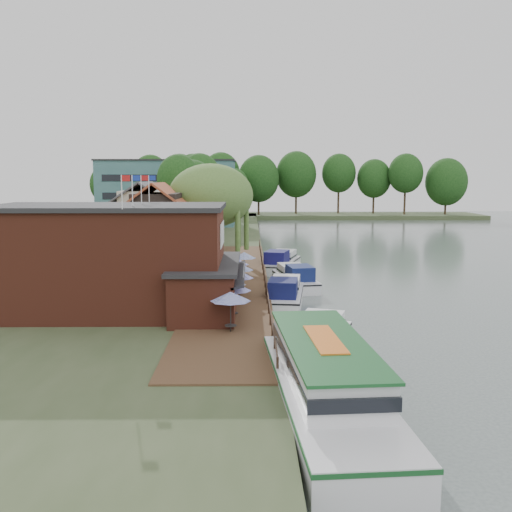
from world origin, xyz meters
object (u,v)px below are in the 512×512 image
object	(u,v)px
umbrella_2	(228,294)
pub	(139,258)
cruiser_1	(285,290)
cottage_c	(191,216)
umbrella_0	(231,312)
cottage_b	(146,221)
cruiser_0	(316,336)
umbrella_3	(240,287)
swan	(327,364)
umbrella_1	(233,300)
umbrella_5	(236,272)
umbrella_6	(244,265)
cruiser_3	(281,260)
willow	(211,215)
hotel_block	(169,192)
cruiser_2	(295,275)
cottage_a	(159,229)
tour_boat	(328,379)
umbrella_4	(239,278)

from	to	relation	value
umbrella_2	pub	bearing A→B (deg)	175.93
umbrella_2	cruiser_1	world-z (taller)	umbrella_2
cottage_c	umbrella_0	bearing A→B (deg)	-80.90
cottage_c	umbrella_2	distance (m)	35.07
cottage_b	cruiser_0	world-z (taller)	cottage_b
umbrella_3	swan	distance (m)	12.13
umbrella_1	umbrella_5	size ratio (longest dim) A/B	1.00
umbrella_6	cruiser_3	world-z (taller)	umbrella_6
willow	umbrella_6	xyz separation A→B (m)	(3.44, -7.86, -3.93)
cottage_b	hotel_block	bearing A→B (deg)	94.97
umbrella_1	umbrella_2	distance (m)	2.00
hotel_block	cottage_c	world-z (taller)	hotel_block
cottage_c	cruiser_1	size ratio (longest dim) A/B	0.88
cruiser_1	cruiser_2	world-z (taller)	cruiser_1
hotel_block	umbrella_2	distance (m)	72.95
cottage_a	swan	world-z (taller)	cottage_a
umbrella_1	swan	bearing A→B (deg)	-51.06
cruiser_3	swan	xyz separation A→B (m)	(0.75, -32.10, -0.96)
cruiser_2	umbrella_5	bearing A→B (deg)	-144.92
umbrella_2	cruiser_0	xyz separation A→B (m)	(5.14, -6.36, -1.08)
hotel_block	swan	size ratio (longest dim) A/B	57.73
cruiser_0	cruiser_2	size ratio (longest dim) A/B	1.05
umbrella_2	swan	xyz separation A→B (m)	(5.54, -8.40, -2.07)
cottage_c	umbrella_2	bearing A→B (deg)	-80.11
cottage_a	cruiser_3	bearing A→B (deg)	35.06
cottage_c	umbrella_0	size ratio (longest dim) A/B	3.58
willow	cruiser_1	size ratio (longest dim) A/B	1.08
pub	cruiser_2	bearing A→B (deg)	49.51
pub	hotel_block	world-z (taller)	hotel_block
umbrella_2	swan	size ratio (longest dim) A/B	5.42
pub	cottage_a	size ratio (longest dim) A/B	2.33
umbrella_1	umbrella_6	distance (m)	14.55
umbrella_1	umbrella_5	distance (m)	10.82
umbrella_2	cruiser_2	bearing A→B (deg)	68.19
umbrella_5	umbrella_3	bearing A→B (deg)	-86.47
umbrella_3	cruiser_2	xyz separation A→B (m)	(4.91, 11.50, -1.15)
cruiser_1	swan	xyz separation A→B (m)	(1.35, -15.31, -0.95)
umbrella_6	cruiser_3	size ratio (longest dim) A/B	0.24
cottage_a	cottage_b	xyz separation A→B (m)	(-3.00, 10.00, 0.00)
cottage_b	tour_boat	size ratio (longest dim) A/B	0.65
pub	umbrella_2	distance (m)	6.46
umbrella_4	swan	bearing A→B (deg)	-71.13
cottage_b	umbrella_1	bearing A→B (deg)	-69.31
hotel_block	cottage_a	world-z (taller)	hotel_block
umbrella_6	cruiser_2	xyz separation A→B (m)	(4.68, 1.46, -1.15)
cruiser_3	swan	bearing A→B (deg)	-72.80
swan	umbrella_6	bearing A→B (deg)	102.39
cottage_a	umbrella_0	world-z (taller)	cottage_a
cottage_b	cottage_c	bearing A→B (deg)	66.04
cottage_c	tour_boat	distance (m)	50.16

